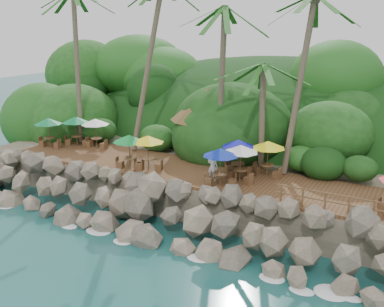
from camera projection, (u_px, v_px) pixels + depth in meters
The scene contains 12 objects.
ground at pixel (136, 244), 23.12m from camera, with size 140.00×140.00×0.00m, color #19514F.
land_base at pixel (251, 151), 36.25m from camera, with size 32.00×25.20×2.10m, color gray.
jungle_hill at pixel (280, 143), 42.83m from camera, with size 44.80×28.00×15.40m, color #143811.
seawall at pixel (157, 210), 24.47m from camera, with size 29.00×4.00×2.30m, color gray, non-canonical shape.
terrace at pixel (192, 172), 27.53m from camera, with size 26.00×5.00×0.20m, color brown.
jungle_foliage at pixel (246, 167), 35.70m from camera, with size 44.00×16.00×12.00m, color #143811, non-canonical shape.
foam_line at pixel (140, 241), 23.36m from camera, with size 25.20×0.80×0.06m.
palms at pixel (237, 12), 26.25m from camera, with size 33.44×6.61×12.82m.
palapa at pixel (208, 104), 30.40m from camera, with size 5.29×5.29×4.60m.
dining_clusters at pixel (173, 141), 27.35m from camera, with size 25.62×4.81×2.19m.
railing at pixel (361, 206), 20.56m from camera, with size 8.30×0.10×1.00m.
waiter at pixel (213, 167), 25.47m from camera, with size 0.62×0.41×1.70m, color silver.
Camera 1 is at (12.68, -16.82, 11.03)m, focal length 41.44 mm.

